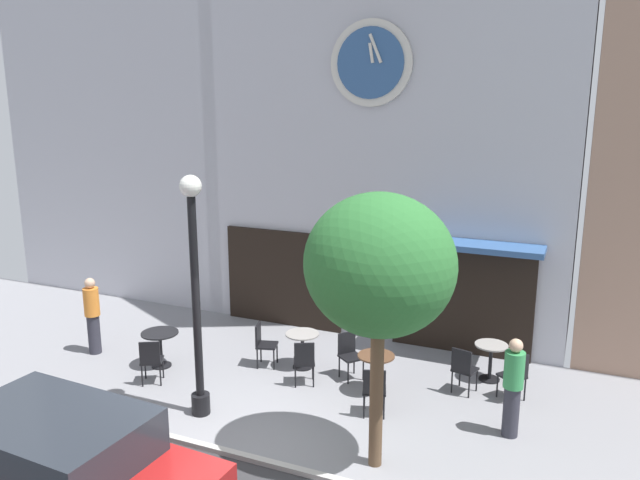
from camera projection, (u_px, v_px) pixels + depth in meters
clock_building at (391, 70)px, 14.10m from camera, size 8.44×4.02×11.50m
neighbor_building_left at (148, 24)px, 17.19m from camera, size 6.71×4.02×14.64m
street_lamp at (196, 298)px, 10.33m from camera, size 0.36×0.36×4.16m
street_tree at (379, 267)px, 8.63m from camera, size 2.16×1.94×4.12m
cafe_table_center_left at (160, 342)px, 12.57m from camera, size 0.75×0.75×0.73m
cafe_table_near_door at (302, 344)px, 12.52m from camera, size 0.68×0.68×0.74m
cafe_table_leftmost at (376, 367)px, 11.44m from camera, size 0.68×0.68×0.75m
cafe_table_center at (491, 356)px, 11.97m from camera, size 0.63×0.63×0.74m
cafe_chair_facing_wall at (263, 341)px, 12.60m from camera, size 0.50×0.50×0.90m
cafe_chair_mid_row at (349, 352)px, 12.09m from camera, size 0.56×0.56×0.90m
cafe_chair_near_lamp at (463, 367)px, 11.41m from camera, size 0.49×0.49×0.90m
cafe_chair_outer at (516, 374)px, 11.13m from camera, size 0.56×0.56×0.90m
cafe_chair_right_end at (151, 358)px, 11.78m from camera, size 0.54×0.54×0.90m
cafe_chair_left_end at (304, 359)px, 11.73m from camera, size 0.54×0.54×0.90m
cafe_chair_near_tree at (374, 388)px, 10.59m from camera, size 0.50×0.50×0.90m
pedestrian_orange at (92, 315)px, 13.16m from camera, size 0.42×0.42×1.67m
pedestrian_green at (513, 386)px, 9.92m from camera, size 0.39×0.39×1.67m
parked_car_red at (55, 471)px, 7.85m from camera, size 4.39×2.19×1.55m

